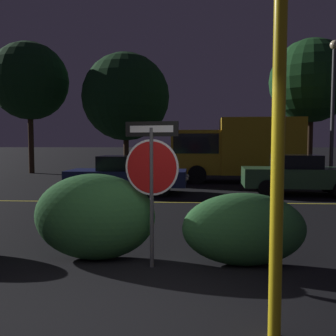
# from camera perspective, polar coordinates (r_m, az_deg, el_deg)

# --- Properties ---
(ground_plane) EXTENTS (260.00, 260.00, 0.00)m
(ground_plane) POSITION_cam_1_polar(r_m,az_deg,el_deg) (4.26, -7.29, -22.21)
(ground_plane) COLOR black
(road_center_stripe) EXTENTS (42.09, 0.12, 0.01)m
(road_center_stripe) POSITION_cam_1_polar(r_m,az_deg,el_deg) (11.71, -0.26, -5.24)
(road_center_stripe) COLOR gold
(road_center_stripe) RESTS_ON ground_plane
(stop_sign) EXTENTS (0.81, 0.22, 2.18)m
(stop_sign) POSITION_cam_1_polar(r_m,az_deg,el_deg) (5.54, -2.51, 0.16)
(stop_sign) COLOR #4C4C51
(stop_sign) RESTS_ON ground_plane
(yellow_pole_right) EXTENTS (0.12, 0.12, 3.23)m
(yellow_pole_right) POSITION_cam_1_polar(r_m,az_deg,el_deg) (3.64, 16.35, -0.36)
(yellow_pole_right) COLOR yellow
(yellow_pole_right) RESTS_ON ground_plane
(hedge_bush_2) EXTENTS (1.94, 0.91, 1.38)m
(hedge_bush_2) POSITION_cam_1_polar(r_m,az_deg,el_deg) (6.12, -11.14, -7.30)
(hedge_bush_2) COLOR #2D6633
(hedge_bush_2) RESTS_ON ground_plane
(hedge_bush_3) EXTENTS (1.87, 0.72, 1.11)m
(hedge_bush_3) POSITION_cam_1_polar(r_m,az_deg,el_deg) (5.86, 11.47, -9.14)
(hedge_bush_3) COLOR #2D6633
(hedge_bush_3) RESTS_ON ground_plane
(passing_car_2) EXTENTS (4.43, 1.87, 1.38)m
(passing_car_2) POSITION_cam_1_polar(r_m,az_deg,el_deg) (13.78, -6.34, -1.00)
(passing_car_2) COLOR navy
(passing_car_2) RESTS_ON ground_plane
(passing_car_3) EXTENTS (4.10, 2.05, 1.43)m
(passing_car_3) POSITION_cam_1_polar(r_m,az_deg,el_deg) (14.11, 19.23, -0.96)
(passing_car_3) COLOR #335B38
(passing_car_3) RESTS_ON ground_plane
(delivery_truck) EXTENTS (6.01, 2.81, 2.97)m
(delivery_truck) POSITION_cam_1_polar(r_m,az_deg,el_deg) (17.90, 10.17, 3.02)
(delivery_truck) COLOR gold
(delivery_truck) RESTS_ON ground_plane
(street_lamp) EXTENTS (0.40, 0.40, 6.33)m
(street_lamp) POSITION_cam_1_polar(r_m,az_deg,el_deg) (18.30, 23.86, 10.04)
(street_lamp) COLOR #4C4C51
(street_lamp) RESTS_ON ground_plane
(tree_0) EXTENTS (4.54, 4.54, 7.49)m
(tree_0) POSITION_cam_1_polar(r_m,az_deg,el_deg) (22.45, 21.00, 12.25)
(tree_0) COLOR #422D1E
(tree_0) RESTS_ON ground_plane
(tree_1) EXTENTS (5.22, 5.22, 7.19)m
(tree_1) POSITION_cam_1_polar(r_m,az_deg,el_deg) (22.93, -6.45, 10.69)
(tree_1) COLOR #422D1E
(tree_1) RESTS_ON ground_plane
(tree_2) EXTENTS (4.59, 4.59, 7.81)m
(tree_2) POSITION_cam_1_polar(r_m,az_deg,el_deg) (24.31, -20.35, 12.28)
(tree_2) COLOR #422D1E
(tree_2) RESTS_ON ground_plane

